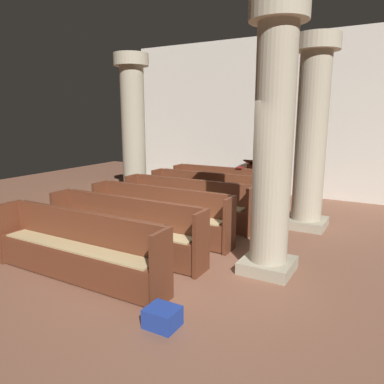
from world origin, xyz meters
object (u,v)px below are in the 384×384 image
at_px(pew_row_0, 226,185).
at_px(pillar_far_side, 133,128).
at_px(pew_row_3, 159,212).
at_px(pillar_aisle_side, 311,132).
at_px(lectern, 253,181).
at_px(pew_row_4, 124,226).
at_px(pillar_aisle_rear, 273,139).
at_px(pew_row_1, 208,192).
at_px(kneeler_box_blue, 162,317).
at_px(hymn_book, 240,168).
at_px(pew_row_5, 77,245).
at_px(pew_row_2, 187,201).

bearing_deg(pew_row_0, pillar_far_side, -156.29).
bearing_deg(pew_row_3, pillar_aisle_side, 42.54).
xyz_separation_m(pew_row_0, lectern, (0.30, 1.17, -0.05)).
distance_m(pew_row_4, pillar_aisle_rear, 2.77).
relative_size(pew_row_1, kneeler_box_blue, 8.23).
bearing_deg(pillar_far_side, hymn_book, 24.77).
bearing_deg(pew_row_0, hymn_book, 32.04).
bearing_deg(pew_row_5, pew_row_0, 90.00).
bearing_deg(pew_row_2, kneeler_box_blue, -63.72).
bearing_deg(pew_row_2, pew_row_4, -90.00).
height_order(pew_row_0, kneeler_box_blue, pew_row_0).
bearing_deg(pew_row_0, pillar_aisle_rear, -57.17).
bearing_deg(hymn_book, lectern, 89.97).
distance_m(pew_row_5, kneeler_box_blue, 1.81).
bearing_deg(pillar_far_side, pew_row_3, -43.28).
height_order(pew_row_0, pew_row_1, same).
height_order(pew_row_3, kneeler_box_blue, pew_row_3).
bearing_deg(pew_row_5, pew_row_4, 90.00).
distance_m(pew_row_0, pew_row_1, 1.02).
relative_size(pew_row_5, pillar_aisle_rear, 0.78).
relative_size(pew_row_1, pillar_aisle_side, 0.78).
relative_size(pew_row_2, pillar_far_side, 0.78).
bearing_deg(pillar_aisle_rear, pew_row_5, -144.97).
bearing_deg(hymn_book, pillar_aisle_side, -30.79).
xyz_separation_m(pew_row_3, pew_row_4, (0.00, -1.02, 0.00)).
distance_m(pillar_aisle_rear, hymn_book, 4.32).
xyz_separation_m(pew_row_5, pillar_aisle_side, (2.27, 4.13, 1.47)).
xyz_separation_m(pew_row_5, lectern, (0.30, 6.29, -0.05)).
xyz_separation_m(pew_row_2, lectern, (0.30, 3.22, -0.05)).
xyz_separation_m(pew_row_3, pew_row_5, (0.00, -2.05, 0.00)).
height_order(pew_row_0, hymn_book, hymn_book).
distance_m(pew_row_3, pew_row_5, 2.05).
bearing_deg(kneeler_box_blue, pillar_far_side, 130.90).
relative_size(pew_row_0, kneeler_box_blue, 8.23).
bearing_deg(pew_row_3, lectern, 85.90).
distance_m(pew_row_4, pew_row_5, 1.02).
bearing_deg(pillar_aisle_rear, pew_row_3, 168.73).
relative_size(pew_row_3, kneeler_box_blue, 8.23).
relative_size(pew_row_3, hymn_book, 14.35).
relative_size(pillar_aisle_rear, kneeler_box_blue, 10.59).
xyz_separation_m(pew_row_4, lectern, (0.30, 5.27, -0.05)).
distance_m(pew_row_1, pillar_aisle_side, 2.71).
relative_size(pew_row_4, pillar_aisle_rear, 0.78).
xyz_separation_m(hymn_book, kneeler_box_blue, (1.42, -5.72, -0.86)).
bearing_deg(kneeler_box_blue, pew_row_3, 124.97).
height_order(hymn_book, kneeler_box_blue, hymn_book).
distance_m(pew_row_1, lectern, 2.22).
distance_m(pew_row_3, pew_row_4, 1.02).
bearing_deg(lectern, pillar_aisle_side, -47.59).
height_order(pew_row_0, pillar_aisle_rear, pillar_aisle_rear).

